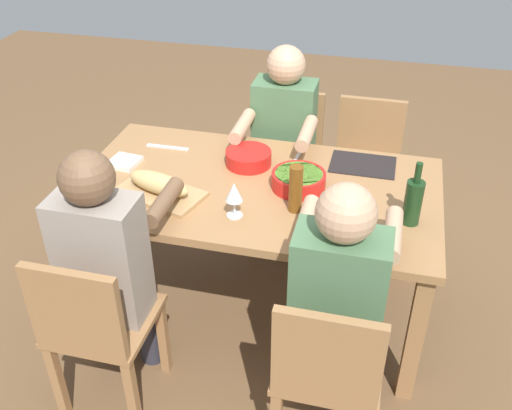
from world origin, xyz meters
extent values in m
plane|color=brown|center=(0.00, 0.00, 0.00)|extent=(8.00, 8.00, 0.00)
cube|color=#9E7044|center=(0.00, 0.00, 0.72)|extent=(1.71, 0.95, 0.04)
cube|color=#9E7044|center=(-0.80, -0.42, 0.35)|extent=(0.07, 0.07, 0.70)
cube|color=#9E7044|center=(0.80, -0.42, 0.35)|extent=(0.07, 0.07, 0.70)
cube|color=#9E7044|center=(-0.80, 0.42, 0.35)|extent=(0.07, 0.07, 0.70)
cube|color=#9E7044|center=(0.80, 0.42, 0.35)|extent=(0.07, 0.07, 0.70)
cube|color=#9E7044|center=(-0.47, -0.72, 0.44)|extent=(0.40, 0.40, 0.03)
cube|color=#9E7044|center=(-0.47, -0.90, 0.65)|extent=(0.38, 0.04, 0.40)
cube|color=#9E7044|center=(-0.64, -0.55, 0.21)|extent=(0.04, 0.04, 0.42)
cube|color=#9E7044|center=(-0.30, -0.55, 0.21)|extent=(0.04, 0.04, 0.42)
cube|color=#9E7044|center=(-0.64, -0.89, 0.21)|extent=(0.04, 0.04, 0.42)
cube|color=#9E7044|center=(-0.30, -0.89, 0.21)|extent=(0.04, 0.04, 0.42)
cube|color=#9E7044|center=(0.00, -0.72, 0.44)|extent=(0.40, 0.40, 0.03)
cube|color=#9E7044|center=(0.00, -0.90, 0.65)|extent=(0.38, 0.04, 0.40)
cube|color=#9E7044|center=(-0.17, -0.55, 0.21)|extent=(0.04, 0.04, 0.42)
cube|color=#9E7044|center=(0.17, -0.55, 0.21)|extent=(0.04, 0.04, 0.42)
cube|color=#9E7044|center=(-0.17, -0.89, 0.21)|extent=(0.04, 0.04, 0.42)
cube|color=#9E7044|center=(0.17, -0.89, 0.21)|extent=(0.04, 0.04, 0.42)
cylinder|color=#2D2D38|center=(-0.08, -0.50, 0.23)|extent=(0.11, 0.11, 0.45)
cylinder|color=#2D2D38|center=(0.08, -0.50, 0.23)|extent=(0.11, 0.11, 0.45)
cube|color=#4C724C|center=(0.00, -0.66, 0.73)|extent=(0.34, 0.20, 0.55)
cylinder|color=tan|center=(-0.17, -0.39, 0.85)|extent=(0.07, 0.30, 0.07)
cylinder|color=tan|center=(0.17, -0.39, 0.85)|extent=(0.07, 0.30, 0.07)
sphere|color=tan|center=(0.00, -0.66, 1.09)|extent=(0.21, 0.21, 0.21)
cube|color=#9E7044|center=(0.47, 0.72, 0.44)|extent=(0.40, 0.40, 0.03)
cube|color=#9E7044|center=(0.47, 0.90, 0.65)|extent=(0.38, 0.04, 0.40)
cube|color=#9E7044|center=(0.64, 0.55, 0.21)|extent=(0.04, 0.04, 0.42)
cube|color=#9E7044|center=(0.30, 0.55, 0.21)|extent=(0.04, 0.04, 0.42)
cube|color=#9E7044|center=(0.64, 0.89, 0.21)|extent=(0.04, 0.04, 0.42)
cube|color=#9E7044|center=(0.30, 0.89, 0.21)|extent=(0.04, 0.04, 0.42)
cylinder|color=#2D2D38|center=(0.55, 0.50, 0.23)|extent=(0.11, 0.11, 0.45)
cylinder|color=#2D2D38|center=(0.39, 0.50, 0.23)|extent=(0.11, 0.11, 0.45)
cube|color=gray|center=(0.47, 0.66, 0.73)|extent=(0.34, 0.20, 0.55)
cylinder|color=brown|center=(0.64, 0.39, 0.85)|extent=(0.07, 0.30, 0.07)
cylinder|color=brown|center=(0.30, 0.39, 0.85)|extent=(0.07, 0.30, 0.07)
sphere|color=brown|center=(0.47, 0.66, 1.09)|extent=(0.21, 0.21, 0.21)
cube|color=#9E7044|center=(-0.47, 0.72, 0.44)|extent=(0.40, 0.40, 0.03)
cube|color=#9E7044|center=(-0.47, 0.90, 0.65)|extent=(0.38, 0.04, 0.40)
cube|color=#9E7044|center=(-0.30, 0.55, 0.21)|extent=(0.04, 0.04, 0.42)
cube|color=#9E7044|center=(-0.64, 0.55, 0.21)|extent=(0.04, 0.04, 0.42)
cylinder|color=#2D2D38|center=(-0.39, 0.50, 0.23)|extent=(0.11, 0.11, 0.45)
cylinder|color=#2D2D38|center=(-0.55, 0.50, 0.23)|extent=(0.11, 0.11, 0.45)
cube|color=#4C724C|center=(-0.47, 0.66, 0.73)|extent=(0.34, 0.20, 0.55)
cylinder|color=tan|center=(-0.30, 0.39, 0.85)|extent=(0.07, 0.30, 0.07)
cylinder|color=tan|center=(-0.64, 0.39, 0.85)|extent=(0.07, 0.30, 0.07)
sphere|color=tan|center=(-0.47, 0.66, 1.09)|extent=(0.21, 0.21, 0.21)
cylinder|color=red|center=(0.08, -0.19, 0.78)|extent=(0.23, 0.23, 0.07)
cylinder|color=#2D7028|center=(0.08, -0.19, 0.80)|extent=(0.20, 0.20, 0.03)
cylinder|color=red|center=(-0.20, -0.03, 0.78)|extent=(0.25, 0.25, 0.08)
cylinder|color=#669E33|center=(-0.20, -0.03, 0.80)|extent=(0.22, 0.22, 0.03)
cube|color=tan|center=(0.41, 0.19, 0.75)|extent=(0.45, 0.32, 0.02)
ellipsoid|color=tan|center=(0.41, 0.19, 0.81)|extent=(0.34, 0.19, 0.09)
cylinder|color=#193819|center=(-0.71, 0.13, 0.84)|extent=(0.08, 0.08, 0.20)
cylinder|color=#193819|center=(-0.71, 0.13, 0.98)|extent=(0.03, 0.03, 0.09)
cylinder|color=brown|center=(-0.22, 0.16, 0.85)|extent=(0.06, 0.06, 0.22)
cylinder|color=silver|center=(0.03, 0.27, 0.74)|extent=(0.07, 0.07, 0.01)
cylinder|color=silver|center=(0.03, 0.27, 0.78)|extent=(0.01, 0.01, 0.07)
cone|color=silver|center=(0.03, 0.27, 0.86)|extent=(0.08, 0.08, 0.08)
cube|color=black|center=(-0.47, -0.32, 0.74)|extent=(0.32, 0.23, 0.01)
cube|color=silver|center=(-0.14, -0.32, 0.74)|extent=(0.03, 0.17, 0.01)
cube|color=black|center=(-0.47, 0.32, 0.74)|extent=(0.32, 0.23, 0.01)
cube|color=silver|center=(0.54, -0.25, 0.74)|extent=(0.23, 0.03, 0.01)
cube|color=white|center=(0.69, -0.04, 0.75)|extent=(0.16, 0.16, 0.02)
camera|label=1|loc=(-0.57, 2.27, 2.19)|focal=41.03mm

